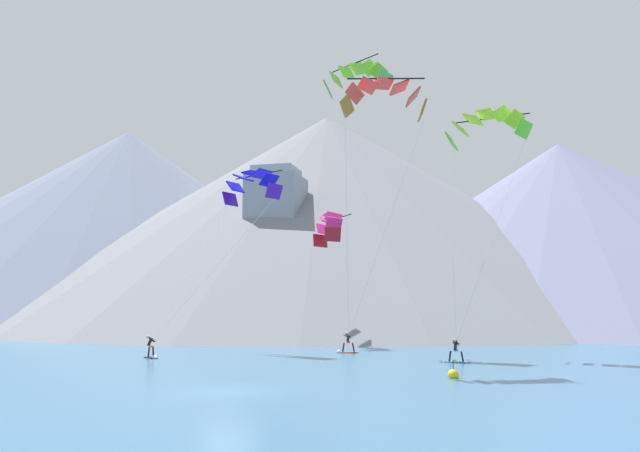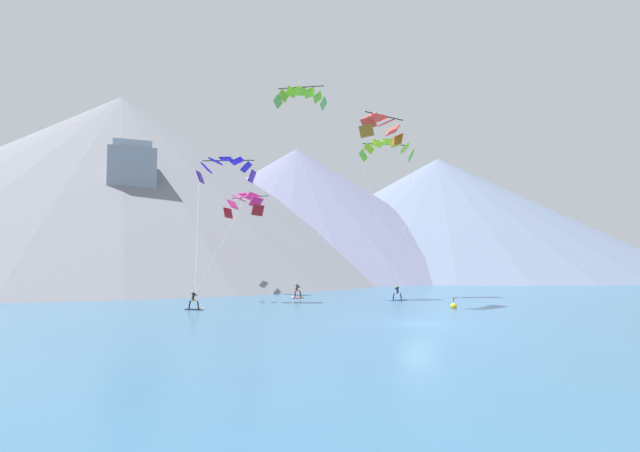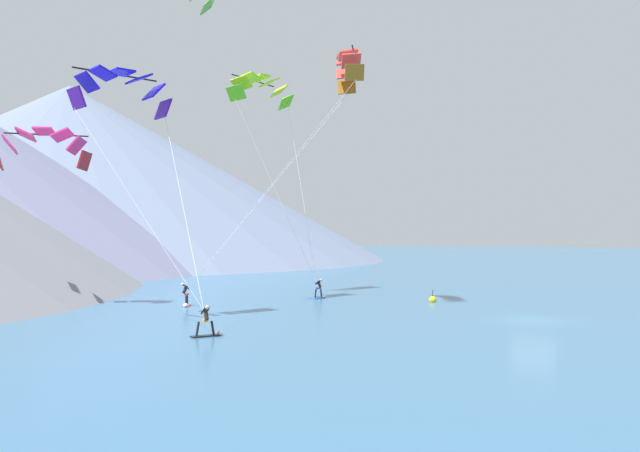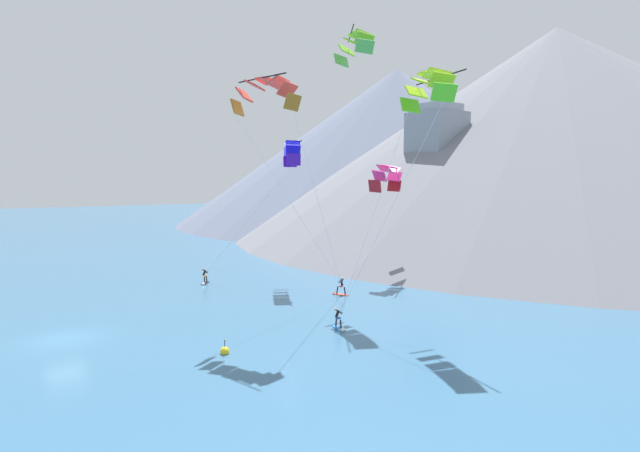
{
  "view_description": "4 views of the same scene",
  "coord_description": "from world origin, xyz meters",
  "px_view_note": "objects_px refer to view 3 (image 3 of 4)",
  "views": [
    {
      "loc": [
        10.12,
        -25.03,
        3.51
      ],
      "look_at": [
        0.48,
        13.15,
        8.66
      ],
      "focal_mm": 35.0,
      "sensor_mm": 36.0,
      "label": 1
    },
    {
      "loc": [
        -18.81,
        -27.92,
        4.23
      ],
      "look_at": [
        -1.71,
        12.4,
        7.14
      ],
      "focal_mm": 28.0,
      "sensor_mm": 36.0,
      "label": 2
    },
    {
      "loc": [
        -43.33,
        -2.26,
        5.21
      ],
      "look_at": [
        -0.96,
        12.87,
        5.54
      ],
      "focal_mm": 40.0,
      "sensor_mm": 36.0,
      "label": 3
    },
    {
      "loc": [
        36.43,
        -4.85,
        10.46
      ],
      "look_at": [
        1.78,
        19.65,
        6.75
      ],
      "focal_mm": 28.0,
      "sensor_mm": 36.0,
      "label": 4
    }
  ],
  "objects_px": {
    "kitesurfer_mid_center": "(186,299)",
    "parafoil_kite_mid_center": "(347,68)",
    "parafoil_kite_near_lead": "(261,88)",
    "kitesurfer_near_lead": "(320,293)",
    "parafoil_kite_near_trail": "(122,87)",
    "parafoil_kite_distant_high_outer": "(43,144)",
    "kitesurfer_near_trail": "(210,327)",
    "race_marker_buoy": "(433,300)"
  },
  "relations": [
    {
      "from": "kitesurfer_near_lead",
      "to": "parafoil_kite_distant_high_outer",
      "type": "xyz_separation_m",
      "value": [
        -12.32,
        15.94,
        10.8
      ]
    },
    {
      "from": "parafoil_kite_near_lead",
      "to": "race_marker_buoy",
      "type": "relative_size",
      "value": 16.76
    },
    {
      "from": "kitesurfer_near_lead",
      "to": "kitesurfer_mid_center",
      "type": "height_order",
      "value": "kitesurfer_mid_center"
    },
    {
      "from": "kitesurfer_near_trail",
      "to": "race_marker_buoy",
      "type": "bearing_deg",
      "value": -19.11
    },
    {
      "from": "kitesurfer_mid_center",
      "to": "race_marker_buoy",
      "type": "bearing_deg",
      "value": -60.55
    },
    {
      "from": "kitesurfer_near_lead",
      "to": "parafoil_kite_near_lead",
      "type": "bearing_deg",
      "value": 69.35
    },
    {
      "from": "parafoil_kite_mid_center",
      "to": "race_marker_buoy",
      "type": "xyz_separation_m",
      "value": [
        4.07,
        -5.32,
        -16.6
      ]
    },
    {
      "from": "kitesurfer_near_lead",
      "to": "kitesurfer_near_trail",
      "type": "bearing_deg",
      "value": -175.56
    },
    {
      "from": "kitesurfer_near_lead",
      "to": "parafoil_kite_near_lead",
      "type": "distance_m",
      "value": 18.06
    },
    {
      "from": "parafoil_kite_near_trail",
      "to": "race_marker_buoy",
      "type": "bearing_deg",
      "value": -42.64
    },
    {
      "from": "parafoil_kite_near_lead",
      "to": "parafoil_kite_distant_high_outer",
      "type": "relative_size",
      "value": 2.78
    },
    {
      "from": "kitesurfer_near_lead",
      "to": "kitesurfer_mid_center",
      "type": "xyz_separation_m",
      "value": [
        -8.85,
        6.75,
        0.07
      ]
    },
    {
      "from": "race_marker_buoy",
      "to": "parafoil_kite_distant_high_outer",
      "type": "bearing_deg",
      "value": 116.34
    },
    {
      "from": "kitesurfer_mid_center",
      "to": "parafoil_kite_mid_center",
      "type": "height_order",
      "value": "parafoil_kite_mid_center"
    },
    {
      "from": "parafoil_kite_distant_high_outer",
      "to": "race_marker_buoy",
      "type": "bearing_deg",
      "value": -63.66
    },
    {
      "from": "parafoil_kite_near_lead",
      "to": "parafoil_kite_distant_high_outer",
      "type": "bearing_deg",
      "value": 146.21
    },
    {
      "from": "kitesurfer_mid_center",
      "to": "parafoil_kite_near_trail",
      "type": "bearing_deg",
      "value": -178.13
    },
    {
      "from": "parafoil_kite_near_lead",
      "to": "parafoil_kite_near_trail",
      "type": "relative_size",
      "value": 1.27
    },
    {
      "from": "kitesurfer_near_lead",
      "to": "race_marker_buoy",
      "type": "distance_m",
      "value": 8.81
    },
    {
      "from": "kitesurfer_mid_center",
      "to": "race_marker_buoy",
      "type": "height_order",
      "value": "kitesurfer_mid_center"
    },
    {
      "from": "parafoil_kite_near_trail",
      "to": "kitesurfer_mid_center",
      "type": "bearing_deg",
      "value": 1.87
    },
    {
      "from": "kitesurfer_mid_center",
      "to": "parafoil_kite_distant_high_outer",
      "type": "distance_m",
      "value": 14.56
    },
    {
      "from": "kitesurfer_near_trail",
      "to": "parafoil_kite_mid_center",
      "type": "height_order",
      "value": "parafoil_kite_mid_center"
    },
    {
      "from": "kitesurfer_near_trail",
      "to": "parafoil_kite_near_trail",
      "type": "distance_m",
      "value": 16.06
    },
    {
      "from": "parafoil_kite_near_lead",
      "to": "kitesurfer_mid_center",
      "type": "bearing_deg",
      "value": 176.94
    },
    {
      "from": "kitesurfer_near_trail",
      "to": "race_marker_buoy",
      "type": "distance_m",
      "value": 21.97
    },
    {
      "from": "kitesurfer_mid_center",
      "to": "parafoil_kite_near_lead",
      "type": "bearing_deg",
      "value": -3.06
    },
    {
      "from": "kitesurfer_near_lead",
      "to": "parafoil_kite_distant_high_outer",
      "type": "relative_size",
      "value": 0.29
    },
    {
      "from": "parafoil_kite_mid_center",
      "to": "race_marker_buoy",
      "type": "height_order",
      "value": "parafoil_kite_mid_center"
    },
    {
      "from": "kitesurfer_near_lead",
      "to": "race_marker_buoy",
      "type": "relative_size",
      "value": 1.75
    },
    {
      "from": "kitesurfer_mid_center",
      "to": "parafoil_kite_mid_center",
      "type": "relative_size",
      "value": 0.11
    },
    {
      "from": "kitesurfer_near_trail",
      "to": "kitesurfer_mid_center",
      "type": "xyz_separation_m",
      "value": [
        11.98,
        8.36,
        0.03
      ]
    },
    {
      "from": "parafoil_kite_near_trail",
      "to": "race_marker_buoy",
      "type": "relative_size",
      "value": 13.18
    },
    {
      "from": "parafoil_kite_distant_high_outer",
      "to": "race_marker_buoy",
      "type": "relative_size",
      "value": 6.03
    },
    {
      "from": "parafoil_kite_near_trail",
      "to": "parafoil_kite_distant_high_outer",
      "type": "height_order",
      "value": "parafoil_kite_near_trail"
    },
    {
      "from": "parafoil_kite_mid_center",
      "to": "parafoil_kite_distant_high_outer",
      "type": "distance_m",
      "value": 21.8
    },
    {
      "from": "parafoil_kite_mid_center",
      "to": "parafoil_kite_near_lead",
      "type": "bearing_deg",
      "value": 56.22
    },
    {
      "from": "parafoil_kite_near_trail",
      "to": "parafoil_kite_distant_high_outer",
      "type": "bearing_deg",
      "value": 65.24
    },
    {
      "from": "kitesurfer_near_lead",
      "to": "parafoil_kite_near_trail",
      "type": "xyz_separation_m",
      "value": [
        -16.68,
        6.49,
        13.26
      ]
    },
    {
      "from": "kitesurfer_near_trail",
      "to": "parafoil_kite_mid_center",
      "type": "distance_m",
      "value": 23.4
    },
    {
      "from": "kitesurfer_mid_center",
      "to": "parafoil_kite_near_lead",
      "type": "xyz_separation_m",
      "value": [
        11.16,
        -0.6,
        16.76
      ]
    },
    {
      "from": "race_marker_buoy",
      "to": "parafoil_kite_mid_center",
      "type": "bearing_deg",
      "value": 127.42
    }
  ]
}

